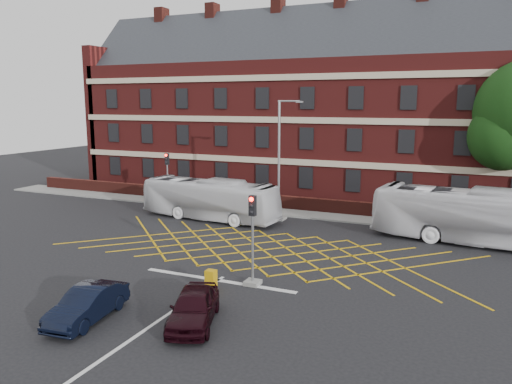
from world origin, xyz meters
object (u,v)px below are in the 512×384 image
at_px(car_maroon, 194,307).
at_px(street_lamp, 280,180).
at_px(direction_signs, 163,186).
at_px(bus_left, 210,199).
at_px(utility_cabinet, 211,280).
at_px(traffic_light_far, 168,183).
at_px(traffic_light_near, 253,249).
at_px(car_navy, 87,304).
at_px(bus_right, 477,217).

bearing_deg(car_maroon, street_lamp, 80.72).
bearing_deg(direction_signs, bus_left, -30.17).
bearing_deg(utility_cabinet, traffic_light_far, 129.06).
xyz_separation_m(traffic_light_near, street_lamp, (-3.66, 12.91, 1.17)).
distance_m(traffic_light_far, street_lamp, 10.89).
xyz_separation_m(car_navy, direction_signs, (-10.76, 21.02, 0.72)).
height_order(traffic_light_near, traffic_light_far, same).
bearing_deg(car_maroon, traffic_light_near, 65.77).
relative_size(traffic_light_near, traffic_light_far, 1.00).
distance_m(street_lamp, direction_signs, 11.71).
bearing_deg(direction_signs, bus_right, -7.28).
distance_m(car_maroon, traffic_light_near, 4.88).
distance_m(direction_signs, utility_cabinet, 21.24).
distance_m(traffic_light_near, direction_signs, 21.20).
xyz_separation_m(street_lamp, direction_signs, (-11.44, 1.97, -1.55)).
relative_size(bus_left, traffic_light_far, 2.49).
height_order(car_maroon, direction_signs, direction_signs).
bearing_deg(direction_signs, car_navy, -62.90).
distance_m(car_maroon, direction_signs, 24.55).
bearing_deg(traffic_light_far, car_navy, -64.12).
xyz_separation_m(bus_left, street_lamp, (4.69, 1.95, 1.44)).
xyz_separation_m(car_navy, utility_cabinet, (2.88, 4.76, -0.19)).
bearing_deg(street_lamp, car_maroon, -79.42).
xyz_separation_m(traffic_light_far, direction_signs, (-0.73, 0.36, -0.39)).
distance_m(bus_right, traffic_light_far, 24.03).
relative_size(bus_left, car_maroon, 2.63).
relative_size(bus_right, car_navy, 3.05).
height_order(street_lamp, utility_cabinet, street_lamp).
bearing_deg(utility_cabinet, direction_signs, 129.99).
bearing_deg(bus_right, bus_left, 98.54).
bearing_deg(traffic_light_near, bus_left, 127.32).
relative_size(bus_left, traffic_light_near, 2.49).
bearing_deg(direction_signs, street_lamp, -9.79).
bearing_deg(car_maroon, car_navy, 179.42).
bearing_deg(car_navy, bus_left, 96.37).
distance_m(bus_left, car_navy, 17.58).
distance_m(bus_left, traffic_light_near, 13.78).
xyz_separation_m(bus_left, bus_right, (17.85, 0.78, 0.21)).
bearing_deg(utility_cabinet, car_navy, -121.20).
distance_m(bus_right, traffic_light_near, 15.10).
bearing_deg(utility_cabinet, bus_right, 50.12).
xyz_separation_m(car_navy, traffic_light_far, (-10.02, 20.66, 1.11)).
distance_m(traffic_light_near, traffic_light_far, 20.43).
distance_m(car_maroon, traffic_light_far, 23.84).
xyz_separation_m(bus_right, street_lamp, (-13.16, 1.17, 1.23)).
distance_m(car_navy, street_lamp, 19.19).
distance_m(car_maroon, utility_cabinet, 3.55).
xyz_separation_m(bus_left, car_navy, (4.01, -17.09, -0.83)).
bearing_deg(bus_left, direction_signs, 65.49).
relative_size(street_lamp, direction_signs, 3.91).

